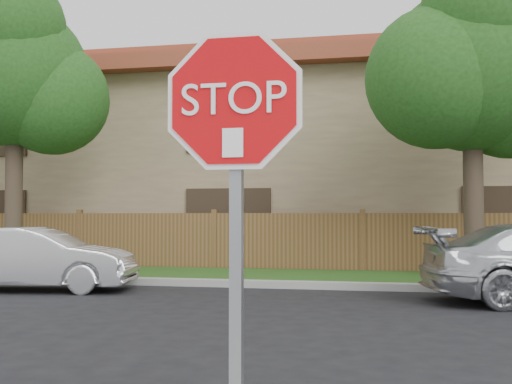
# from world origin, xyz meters

# --- Properties ---
(far_curb) EXTENTS (70.00, 0.30, 0.15)m
(far_curb) POSITION_xyz_m (0.00, 8.15, 0.07)
(far_curb) COLOR gray
(far_curb) RESTS_ON ground
(grass_strip) EXTENTS (70.00, 3.00, 0.12)m
(grass_strip) POSITION_xyz_m (0.00, 9.80, 0.06)
(grass_strip) COLOR #1E4714
(grass_strip) RESTS_ON ground
(fence) EXTENTS (70.00, 0.12, 1.60)m
(fence) POSITION_xyz_m (0.00, 11.40, 0.80)
(fence) COLOR brown
(fence) RESTS_ON ground
(apartment_building) EXTENTS (35.20, 9.20, 7.20)m
(apartment_building) POSITION_xyz_m (0.00, 17.00, 3.53)
(apartment_building) COLOR #897255
(apartment_building) RESTS_ON ground
(tree_left) EXTENTS (4.80, 3.90, 7.78)m
(tree_left) POSITION_xyz_m (-8.98, 9.57, 5.22)
(tree_left) COLOR #382B21
(tree_left) RESTS_ON ground
(tree_mid) EXTENTS (4.80, 3.90, 7.35)m
(tree_mid) POSITION_xyz_m (2.52, 9.57, 4.87)
(tree_mid) COLOR #382B21
(tree_mid) RESTS_ON ground
(stop_sign) EXTENTS (1.01, 0.13, 2.55)m
(stop_sign) POSITION_xyz_m (-0.45, -1.48, 1.83)
(stop_sign) COLOR gray
(stop_sign) RESTS_ON sidewalk_near
(sedan_left) EXTENTS (4.10, 1.97, 1.29)m
(sedan_left) POSITION_xyz_m (-6.50, 6.73, 0.65)
(sedan_left) COLOR silver
(sedan_left) RESTS_ON ground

